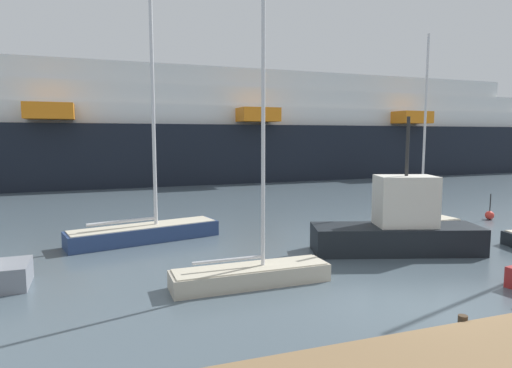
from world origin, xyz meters
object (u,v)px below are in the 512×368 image
at_px(sailboat_1, 145,229).
at_px(channel_buoy_1, 490,215).
at_px(sailboat_0, 415,220).
at_px(sailboat_2, 251,269).
at_px(fishing_boat_2, 399,227).
at_px(cruise_ship, 150,130).

height_order(sailboat_1, channel_buoy_1, sailboat_1).
height_order(sailboat_0, channel_buoy_1, sailboat_0).
xyz_separation_m(sailboat_2, fishing_boat_2, (7.57, 1.88, 0.63)).
bearing_deg(cruise_ship, sailboat_0, -72.60).
distance_m(sailboat_0, channel_buoy_1, 6.28).
distance_m(fishing_boat_2, cruise_ship, 37.71).
bearing_deg(fishing_boat_2, sailboat_1, 168.31).
bearing_deg(fishing_boat_2, sailboat_0, 60.91).
bearing_deg(fishing_boat_2, cruise_ship, 118.35).
bearing_deg(sailboat_0, channel_buoy_1, 3.68).
bearing_deg(sailboat_2, fishing_boat_2, 12.98).
bearing_deg(cruise_ship, channel_buoy_1, -62.95).
bearing_deg(cruise_ship, sailboat_1, -97.54).
bearing_deg(sailboat_0, sailboat_2, -156.90).
bearing_deg(sailboat_0, fishing_boat_2, -139.47).
xyz_separation_m(sailboat_0, cruise_ship, (-11.15, 32.93, 5.33)).
bearing_deg(fishing_boat_2, channel_buoy_1, 41.27).
relative_size(fishing_boat_2, channel_buoy_1, 4.74).
distance_m(sailboat_0, sailboat_2, 12.88).
relative_size(sailboat_0, channel_buoy_1, 6.57).
distance_m(sailboat_1, fishing_boat_2, 12.05).
bearing_deg(sailboat_1, channel_buoy_1, -17.03).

